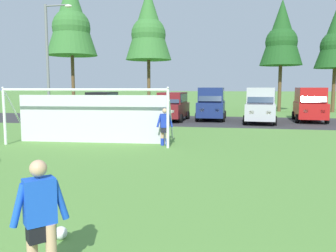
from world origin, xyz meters
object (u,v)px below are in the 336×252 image
object	(u,v)px
soccer_goal	(90,115)
parked_car_slot_center	(212,103)
soccer_ball	(61,233)
parked_car_slot_far_left	(102,105)
parked_car_slot_center_right	(261,104)
parked_car_slot_center_left	(172,106)
player_winger_left	(41,222)
street_lamp	(50,64)
parked_car_slot_right	(310,103)
player_winger_right	(165,127)
parked_car_slot_left	(142,108)

from	to	relation	value
soccer_goal	parked_car_slot_center	size ratio (longest dim) A/B	1.57
soccer_ball	soccer_goal	world-z (taller)	soccer_goal
parked_car_slot_far_left	parked_car_slot_center_right	size ratio (longest dim) A/B	0.95
parked_car_slot_center	parked_car_slot_center_right	bearing A→B (deg)	-25.14
soccer_goal	parked_car_slot_far_left	distance (m)	12.31
parked_car_slot_center_left	soccer_ball	bearing A→B (deg)	-84.62
player_winger_left	parked_car_slot_center_left	world-z (taller)	parked_car_slot_center_left
parked_car_slot_far_left	street_lamp	world-z (taller)	street_lamp
parked_car_slot_center_right	soccer_ball	bearing A→B (deg)	-102.62
player_winger_left	parked_car_slot_center	xyz separation A→B (m)	(0.54, 23.22, 0.52)
parked_car_slot_far_left	parked_car_slot_center_right	xyz separation A→B (m)	(12.33, -0.74, 0.23)
parked_car_slot_right	street_lamp	distance (m)	18.76
soccer_goal	player_winger_right	world-z (taller)	soccer_goal
parked_car_slot_far_left	parked_car_slot_center_left	distance (m)	5.84
player_winger_right	parked_car_slot_center	bearing A→B (deg)	84.75
player_winger_right	parked_car_slot_center_left	distance (m)	11.36
parked_car_slot_far_left	soccer_goal	bearing A→B (deg)	-70.39
player_winger_right	parked_car_slot_left	size ratio (longest dim) A/B	0.38
parked_car_slot_far_left	parked_car_slot_right	world-z (taller)	parked_car_slot_right
parked_car_slot_right	player_winger_left	bearing A→B (deg)	-108.49
parked_car_slot_center_right	parked_car_slot_far_left	bearing A→B (deg)	176.59
parked_car_slot_left	parked_car_slot_center_left	xyz separation A→B (m)	(2.65, -0.89, 0.24)
player_winger_left	player_winger_right	distance (m)	10.77
parked_car_slot_center_left	parked_car_slot_center	size ratio (longest dim) A/B	0.97
parked_car_slot_center	parked_car_slot_center_right	size ratio (longest dim) A/B	0.98
parked_car_slot_left	street_lamp	world-z (taller)	street_lamp
street_lamp	parked_car_slot_center_left	bearing A→B (deg)	34.08
player_winger_right	parked_car_slot_center_left	size ratio (longest dim) A/B	0.35
soccer_ball	parked_car_slot_far_left	world-z (taller)	parked_car_slot_far_left
player_winger_left	parked_car_slot_far_left	world-z (taller)	parked_car_slot_far_left
parked_car_slot_left	parked_car_slot_center	world-z (taller)	parked_car_slot_center
parked_car_slot_left	street_lamp	distance (m)	8.08
parked_car_slot_left	street_lamp	bearing A→B (deg)	-128.48
soccer_ball	parked_car_slot_center_right	xyz separation A→B (m)	(4.55, 20.31, 1.23)
parked_car_slot_center	parked_car_slot_right	world-z (taller)	same
player_winger_right	street_lamp	world-z (taller)	street_lamp
soccer_goal	parked_car_slot_right	distance (m)	17.40
parked_car_slot_far_left	parked_car_slot_left	bearing A→B (deg)	10.63
player_winger_right	parked_car_slot_center_right	xyz separation A→B (m)	(4.75, 10.78, 0.52)
player_winger_right	soccer_ball	bearing A→B (deg)	-88.81
soccer_goal	parked_car_slot_center_right	bearing A→B (deg)	52.93
parked_car_slot_center_right	street_lamp	distance (m)	14.73
player_winger_right	street_lamp	size ratio (longest dim) A/B	0.21
parked_car_slot_far_left	street_lamp	distance (m)	6.16
soccer_goal	parked_car_slot_center_left	size ratio (longest dim) A/B	1.62
parked_car_slot_left	parked_car_slot_center	distance (m)	5.58
parked_car_slot_center_left	parked_car_slot_center_right	world-z (taller)	parked_car_slot_center_right
soccer_ball	parked_car_slot_center	world-z (taller)	parked_car_slot_center
soccer_goal	street_lamp	xyz separation A→B (m)	(-5.57, 6.38, 2.78)
soccer_ball	player_winger_left	world-z (taller)	player_winger_left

